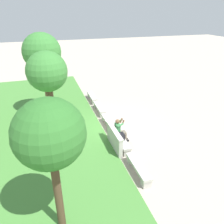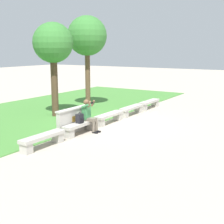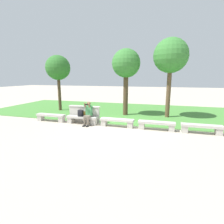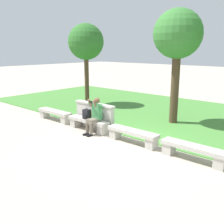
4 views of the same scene
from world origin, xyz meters
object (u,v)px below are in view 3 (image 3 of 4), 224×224
at_px(backpack, 81,113).
at_px(bench_main, 51,117).
at_px(bench_end, 201,128).
at_px(tree_left_background, 171,56).
at_px(bench_near, 82,119).
at_px(person_photographer, 88,112).
at_px(bench_mid, 117,121).
at_px(tree_right_background, 58,68).
at_px(bench_far, 156,124).
at_px(tree_behind_wall, 126,65).

bearing_deg(backpack, bench_main, 179.53).
distance_m(bench_end, backpack, 6.39).
bearing_deg(tree_left_background, bench_end, -64.01).
relative_size(backpack, tree_left_background, 0.08).
relative_size(bench_near, bench_end, 1.00).
distance_m(person_photographer, tree_left_background, 6.30).
bearing_deg(bench_mid, bench_end, 0.00).
distance_m(bench_end, tree_right_background, 10.85).
xyz_separation_m(bench_main, backpack, (2.03, -0.02, 0.33)).
bearing_deg(bench_far, bench_main, 180.00).
bearing_deg(bench_far, tree_right_background, 157.06).
xyz_separation_m(bench_end, tree_left_background, (-1.54, 3.16, 3.67)).
height_order(bench_near, tree_behind_wall, tree_behind_wall).
bearing_deg(tree_right_background, tree_left_background, -0.89).
height_order(bench_near, person_photographer, person_photographer).
distance_m(backpack, tree_right_background, 5.53).
bearing_deg(bench_end, backpack, -179.85).
bearing_deg(person_photographer, backpack, 173.13).
distance_m(bench_main, bench_mid, 4.21).
distance_m(bench_end, tree_behind_wall, 6.25).
distance_m(bench_near, tree_right_background, 5.73).
relative_size(bench_end, tree_right_background, 0.43).
distance_m(bench_mid, tree_left_background, 5.53).
bearing_deg(person_photographer, bench_near, 169.93).
bearing_deg(tree_behind_wall, tree_right_background, 177.68).
height_order(backpack, tree_right_background, tree_right_background).
bearing_deg(bench_mid, tree_behind_wall, 93.61).
bearing_deg(backpack, bench_far, 0.22).
bearing_deg(tree_left_background, bench_main, -155.32).
bearing_deg(tree_behind_wall, bench_end, -34.87).
height_order(bench_main, bench_mid, same).
bearing_deg(bench_end, bench_far, 180.00).
relative_size(tree_behind_wall, tree_left_background, 0.89).
bearing_deg(tree_right_background, bench_end, -18.42).
xyz_separation_m(bench_mid, backpack, (-2.17, -0.02, 0.33)).
height_order(bench_near, bench_far, same).
bearing_deg(tree_right_background, tree_behind_wall, -2.32).
relative_size(bench_near, bench_far, 1.00).
distance_m(tree_behind_wall, tree_right_background, 5.48).
xyz_separation_m(person_photographer, backpack, (-0.51, 0.06, -0.11)).
bearing_deg(person_photographer, tree_behind_wall, 64.91).
height_order(person_photographer, tree_left_background, tree_left_background).
bearing_deg(person_photographer, bench_far, 1.18).
xyz_separation_m(bench_far, person_photographer, (-3.77, -0.08, 0.44)).
bearing_deg(tree_behind_wall, bench_main, -142.62).
relative_size(bench_far, person_photographer, 1.40).
xyz_separation_m(bench_end, tree_right_background, (-9.87, 3.29, 3.06)).
distance_m(backpack, tree_behind_wall, 4.66).
height_order(bench_mid, tree_behind_wall, tree_behind_wall).
bearing_deg(bench_far, person_photographer, -178.82).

